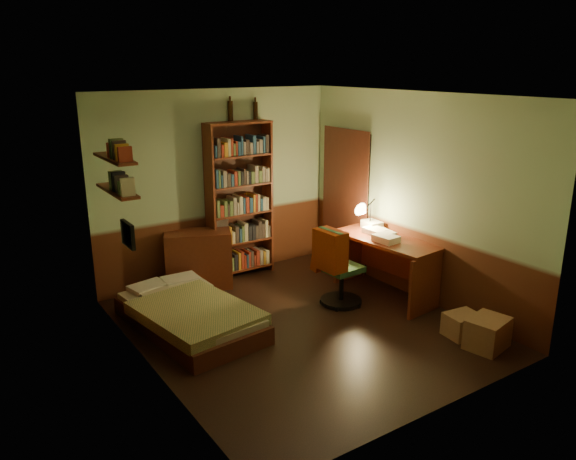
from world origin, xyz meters
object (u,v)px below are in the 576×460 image
bookshelf (240,201)px  desk_lamp (371,205)px  bed (189,306)px  desk (385,267)px  dresser (199,259)px  mini_stereo (219,221)px  office_chair (342,271)px  cardboard_box_a (487,333)px  cardboard_box_b (462,325)px

bookshelf → desk_lamp: (1.30, -1.25, 0.02)m
bed → desk: desk is taller
dresser → mini_stereo: (0.38, 0.12, 0.45)m
office_chair → bookshelf: bearing=105.5°
mini_stereo → bookshelf: 0.40m
mini_stereo → desk: mini_stereo is taller
desk → cardboard_box_a: desk is taller
office_chair → desk: bearing=-11.8°
dresser → cardboard_box_b: bearing=-35.2°
bookshelf → dresser: bearing=-171.8°
dresser → cardboard_box_b: 3.47m
desk_lamp → desk: bearing=-106.0°
desk → cardboard_box_b: bearing=-98.7°
bed → dresser: 1.27m
desk → desk_lamp: desk_lamp is taller
desk_lamp → dresser: bearing=148.7°
office_chair → cardboard_box_a: 1.87m
mini_stereo → desk_lamp: desk_lamp is taller
office_chair → cardboard_box_a: bearing=-75.4°
dresser → bed: bearing=-96.9°
mini_stereo → bookshelf: size_ratio=0.11×
mini_stereo → bookshelf: (0.31, -0.04, 0.25)m
bookshelf → cardboard_box_b: size_ratio=5.92×
bookshelf → cardboard_box_a: bearing=-70.5°
desk → office_chair: office_chair is taller
bed → mini_stereo: mini_stereo is taller
desk_lamp → cardboard_box_b: desk_lamp is taller
cardboard_box_a → cardboard_box_b: 0.33m
bed → desk: (2.51, -0.52, 0.11)m
bed → dresser: (0.64, 1.09, 0.11)m
bed → cardboard_box_a: (2.44, -2.18, -0.11)m
bed → cardboard_box_a: bearing=-47.8°
desk → bookshelf: bearing=119.0°
dresser → desk: (1.87, -1.61, -0.00)m
dresser → office_chair: 1.96m
bookshelf → cardboard_box_b: bearing=-68.7°
dresser → cardboard_box_a: 3.75m
office_chair → cardboard_box_a: size_ratio=1.95×
bed → mini_stereo: bearing=44.0°
bed → dresser: size_ratio=2.11×
mini_stereo → desk_lamp: size_ratio=0.35×
cardboard_box_b → bed: bearing=142.8°
mini_stereo → bed: bearing=-112.4°
bed → cardboard_box_b: 3.07m
bed → office_chair: (1.88, -0.42, 0.16)m
mini_stereo → cardboard_box_a: size_ratio=0.53×
bed → mini_stereo: size_ratio=7.87×
desk_lamp → cardboard_box_a: desk_lamp is taller
desk → cardboard_box_b: (-0.07, -1.34, -0.26)m
cardboard_box_a → mini_stereo: bearing=112.7°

